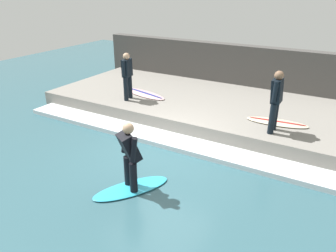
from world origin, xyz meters
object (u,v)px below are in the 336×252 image
surfer_riding (129,153)px  surfboard_waiting_far (277,122)px  surfboard_waiting_near (145,94)px  surfer_waiting_far (276,98)px  surfboard_riding (131,188)px  surfer_waiting_near (127,74)px

surfer_riding → surfboard_waiting_far: bearing=-26.9°
surfboard_waiting_near → surfer_waiting_far: surfer_waiting_far is taller
surfboard_riding → surfer_waiting_far: (3.49, -2.10, 1.40)m
surfer_waiting_far → surfer_riding: bearing=149.0°
surfboard_riding → surfboard_waiting_far: 4.65m
surfer_waiting_near → surfboard_waiting_near: (0.70, -0.20, -0.85)m
surfer_riding → surfboard_waiting_near: (4.41, 2.60, -0.37)m
surfboard_waiting_near → surfboard_riding: bearing=-149.5°
surfboard_riding → surfboard_waiting_near: size_ratio=0.91×
surfboard_riding → surfer_waiting_near: size_ratio=1.14×
surfer_waiting_near → surfer_waiting_far: surfer_waiting_far is taller
surfer_riding → surfboard_waiting_far: (4.12, -2.09, -0.37)m
surfboard_riding → surfer_riding: 0.87m
surfer_waiting_near → surfer_riding: bearing=-143.0°
surfboard_waiting_near → surfboard_waiting_far: bearing=-93.5°
surfer_waiting_near → surfboard_waiting_near: 1.12m
surfboard_riding → surfer_waiting_far: surfer_waiting_far is taller
surfboard_waiting_near → surfboard_waiting_far: same height
surfer_riding → surfboard_waiting_near: size_ratio=0.77×
surfboard_riding → surfer_waiting_far: bearing=-31.0°
surfer_waiting_near → surfboard_waiting_far: 4.98m
surfboard_riding → surfer_waiting_near: surfer_waiting_near is taller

